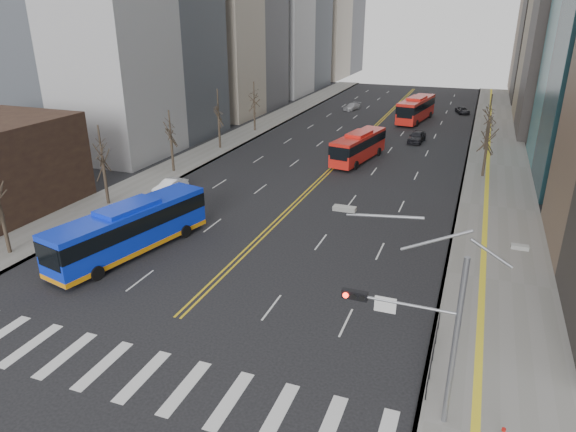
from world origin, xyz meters
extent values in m
plane|color=black|center=(0.00, 0.00, 0.00)|extent=(220.00, 220.00, 0.00)
cube|color=slate|center=(17.50, 45.00, 0.07)|extent=(7.00, 130.00, 0.15)
cube|color=slate|center=(-16.50, 45.00, 0.07)|extent=(5.00, 130.00, 0.15)
cube|color=silver|center=(-5.91, 0.00, 0.01)|extent=(0.70, 4.00, 0.01)
cube|color=silver|center=(-3.55, 0.00, 0.01)|extent=(0.70, 4.00, 0.01)
cube|color=silver|center=(-1.18, 0.00, 0.01)|extent=(0.70, 4.00, 0.01)
cube|color=silver|center=(1.18, 0.00, 0.01)|extent=(0.70, 4.00, 0.01)
cube|color=silver|center=(3.55, 0.00, 0.01)|extent=(0.70, 4.00, 0.01)
cube|color=silver|center=(5.91, 0.00, 0.01)|extent=(0.70, 4.00, 0.01)
cube|color=silver|center=(8.27, 0.00, 0.01)|extent=(0.70, 4.00, 0.01)
cube|color=silver|center=(10.64, 0.00, 0.01)|extent=(0.70, 4.00, 0.01)
cube|color=gold|center=(-0.20, 55.00, 0.01)|extent=(0.15, 100.00, 0.01)
cube|color=gold|center=(0.20, 55.00, 0.01)|extent=(0.15, 100.00, 0.01)
cylinder|color=gray|center=(15.20, 2.00, 4.00)|extent=(0.24, 0.24, 8.00)
cylinder|color=gray|center=(12.95, 2.00, 5.50)|extent=(4.50, 0.12, 0.12)
cube|color=black|center=(11.00, 2.00, 5.50)|extent=(1.10, 0.28, 0.38)
cylinder|color=#FF190C|center=(10.65, 1.84, 5.50)|extent=(0.24, 0.08, 0.24)
cylinder|color=black|center=(11.00, 1.84, 5.50)|extent=(0.24, 0.08, 0.24)
cylinder|color=black|center=(11.35, 1.84, 5.50)|extent=(0.24, 0.08, 0.24)
cube|color=silver|center=(12.30, 2.00, 5.30)|extent=(0.90, 0.06, 0.70)
cube|color=#999993|center=(10.40, 2.00, 9.30)|extent=(0.90, 0.35, 0.18)
cube|color=black|center=(14.30, 6.00, 1.15)|extent=(0.04, 6.00, 0.04)
cylinder|color=black|center=(14.30, 3.00, 0.65)|extent=(0.06, 0.06, 1.00)
cylinder|color=black|center=(14.30, 4.50, 0.65)|extent=(0.06, 0.06, 1.00)
cylinder|color=black|center=(14.30, 6.00, 0.65)|extent=(0.06, 0.06, 1.00)
cylinder|color=black|center=(14.30, 7.50, 0.65)|extent=(0.06, 0.06, 1.00)
cylinder|color=black|center=(14.30, 9.00, 0.65)|extent=(0.06, 0.06, 1.00)
cylinder|color=#B2140F|center=(17.50, 1.50, 0.88)|extent=(0.17, 0.17, 0.10)
cylinder|color=#2E231C|center=(-16.00, 8.00, 1.88)|extent=(0.28, 0.28, 3.75)
cylinder|color=#2E231C|center=(-16.00, 19.00, 1.95)|extent=(0.28, 0.28, 3.90)
cylinder|color=#2E231C|center=(-16.00, 30.00, 1.80)|extent=(0.28, 0.28, 3.60)
cylinder|color=#2E231C|center=(-16.00, 41.00, 2.00)|extent=(0.28, 0.28, 4.00)
cylinder|color=#2E231C|center=(-16.00, 52.00, 1.90)|extent=(0.28, 0.28, 3.80)
cylinder|color=#2E231C|center=(16.00, 40.00, 1.75)|extent=(0.28, 0.28, 3.50)
cylinder|color=#2E231C|center=(16.00, 52.00, 1.88)|extent=(0.28, 0.28, 3.75)
cube|color=#0E2ED9|center=(-7.75, 11.42, 1.90)|extent=(5.50, 13.19, 3.09)
cube|color=black|center=(-7.75, 11.42, 2.48)|extent=(5.56, 13.22, 1.10)
cube|color=#0E2ED9|center=(-7.75, 11.42, 3.54)|extent=(3.11, 4.88, 0.40)
cube|color=orange|center=(-7.75, 11.42, 0.55)|extent=(5.56, 13.22, 0.35)
cylinder|color=black|center=(-9.98, 7.69, 0.50)|extent=(0.52, 1.04, 1.00)
cylinder|color=black|center=(-7.36, 7.09, 0.50)|extent=(0.52, 1.04, 1.00)
cylinder|color=black|center=(-8.14, 15.74, 0.50)|extent=(0.52, 1.04, 1.00)
cylinder|color=black|center=(-5.52, 15.14, 0.50)|extent=(0.52, 1.04, 1.00)
cube|color=red|center=(2.03, 41.54, 1.75)|extent=(4.33, 11.11, 2.81)
cube|color=black|center=(2.03, 41.54, 2.31)|extent=(4.39, 11.14, 1.01)
cube|color=red|center=(2.03, 41.54, 3.26)|extent=(2.61, 4.08, 0.40)
cylinder|color=black|center=(0.20, 38.34, 0.50)|extent=(0.47, 1.04, 1.00)
cylinder|color=black|center=(2.63, 37.91, 0.50)|extent=(0.47, 1.04, 1.00)
cylinder|color=black|center=(1.42, 45.18, 0.50)|extent=(0.47, 1.04, 1.00)
cylinder|color=black|center=(3.85, 44.74, 0.50)|extent=(0.47, 1.04, 1.00)
cube|color=red|center=(5.17, 67.85, 1.97)|extent=(4.57, 12.60, 3.23)
cube|color=black|center=(5.17, 67.85, 2.57)|extent=(4.63, 12.62, 1.15)
cube|color=red|center=(5.17, 67.85, 3.68)|extent=(2.85, 4.59, 0.40)
cylinder|color=black|center=(3.21, 64.15, 0.50)|extent=(0.44, 1.03, 1.00)
cylinder|color=black|center=(5.97, 63.74, 0.50)|extent=(0.44, 1.03, 1.00)
cylinder|color=black|center=(4.36, 71.95, 0.50)|extent=(0.44, 1.03, 1.00)
cylinder|color=black|center=(7.13, 71.54, 0.50)|extent=(0.44, 1.03, 1.00)
imported|color=white|center=(-12.50, 23.90, 0.66)|extent=(1.98, 4.15, 1.31)
imported|color=black|center=(7.30, 53.36, 0.78)|extent=(2.22, 4.70, 1.55)
imported|color=#A9AAAF|center=(-6.80, 74.05, 0.61)|extent=(2.78, 4.49, 1.21)
imported|color=black|center=(11.96, 77.35, 0.55)|extent=(2.87, 4.29, 1.09)
camera|label=1|loc=(14.96, -16.51, 16.59)|focal=32.00mm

